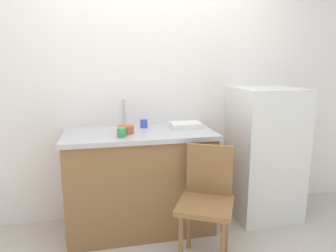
{
  "coord_description": "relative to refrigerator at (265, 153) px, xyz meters",
  "views": [
    {
      "loc": [
        -0.45,
        -2.02,
        1.52
      ],
      "look_at": [
        0.13,
        0.6,
        0.97
      ],
      "focal_mm": 33.35,
      "sensor_mm": 36.0,
      "label": 1
    }
  ],
  "objects": [
    {
      "name": "cup_blue",
      "position": [
        -1.17,
        0.15,
        0.32
      ],
      "size": [
        0.07,
        0.07,
        0.08
      ],
      "primitive_type": "cylinder",
      "color": "blue",
      "rests_on": "countertop"
    },
    {
      "name": "countertop",
      "position": [
        -1.24,
        -0.01,
        0.26
      ],
      "size": [
        1.31,
        0.64,
        0.04
      ],
      "primitive_type": "cube",
      "color": "#B7B7BC",
      "rests_on": "cabinet_base"
    },
    {
      "name": "chair",
      "position": [
        -0.8,
        -0.58,
        -0.14
      ],
      "size": [
        0.54,
        0.54,
        0.89
      ],
      "rotation": [
        0.0,
        0.0,
        -0.48
      ],
      "color": "olive",
      "rests_on": "ground_plane"
    },
    {
      "name": "cabinet_base",
      "position": [
        -1.24,
        -0.01,
        -0.2
      ],
      "size": [
        1.27,
        0.6,
        0.88
      ],
      "primitive_type": "cube",
      "color": "olive",
      "rests_on": "ground_plane"
    },
    {
      "name": "faucet",
      "position": [
        -1.34,
        0.24,
        0.4
      ],
      "size": [
        0.02,
        0.02,
        0.26
      ],
      "primitive_type": "cylinder",
      "color": "#B7B7BC",
      "rests_on": "countertop"
    },
    {
      "name": "dish_tray",
      "position": [
        -0.79,
        0.06,
        0.3
      ],
      "size": [
        0.28,
        0.2,
        0.05
      ],
      "primitive_type": "cube",
      "color": "white",
      "rests_on": "countertop"
    },
    {
      "name": "refrigerator",
      "position": [
        0.0,
        0.0,
        0.0
      ],
      "size": [
        0.61,
        0.59,
        1.28
      ],
      "primitive_type": "cube",
      "color": "silver",
      "rests_on": "ground_plane"
    },
    {
      "name": "cup_green",
      "position": [
        -1.4,
        -0.18,
        0.32
      ],
      "size": [
        0.07,
        0.07,
        0.08
      ],
      "primitive_type": "cylinder",
      "color": "green",
      "rests_on": "countertop"
    },
    {
      "name": "back_wall",
      "position": [
        -1.11,
        0.34,
        0.61
      ],
      "size": [
        4.8,
        0.1,
        2.5
      ],
      "primitive_type": "cube",
      "color": "white",
      "rests_on": "ground_plane"
    },
    {
      "name": "terracotta_bowl",
      "position": [
        -1.35,
        -0.05,
        0.31
      ],
      "size": [
        0.14,
        0.14,
        0.07
      ],
      "primitive_type": "cylinder",
      "color": "#B25B33",
      "rests_on": "countertop"
    }
  ]
}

